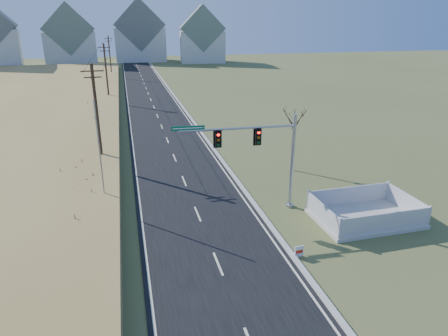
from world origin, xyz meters
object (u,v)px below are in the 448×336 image
open_sign (299,251)px  flagpole (101,169)px  traffic_signal_mast (267,153)px  bare_tree (294,118)px  fence_enclosure (365,216)px

open_sign → flagpole: flagpole is taller
traffic_signal_mast → bare_tree: 8.23m
fence_enclosure → bare_tree: size_ratio=1.13×
bare_tree → traffic_signal_mast: bearing=-125.9°
fence_enclosure → bare_tree: bare_tree is taller
fence_enclosure → flagpole: bearing=160.5°
flagpole → bare_tree: 16.12m
traffic_signal_mast → flagpole: size_ratio=1.08×
traffic_signal_mast → open_sign: 7.21m
flagpole → open_sign: bearing=-39.3°
fence_enclosure → bare_tree: 10.75m
traffic_signal_mast → open_sign: traffic_signal_mast is taller
flagpole → bare_tree: (15.48, 4.22, 1.60)m
fence_enclosure → flagpole: size_ratio=0.86×
bare_tree → fence_enclosure: bearing=-84.1°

